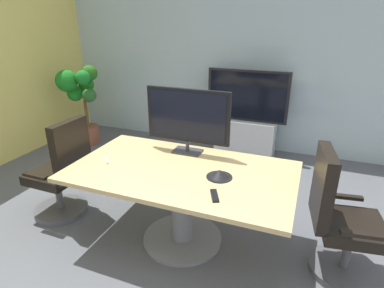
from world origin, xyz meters
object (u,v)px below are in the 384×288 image
Objects in this scene: office_chair_right at (339,226)px; potted_plant at (81,96)px; remote_control at (215,196)px; tv_monitor at (188,117)px; conference_table at (182,189)px; conference_phone at (219,174)px; office_chair_left at (63,177)px; wall_display_unit at (246,127)px.

office_chair_right is 0.84× the size of potted_plant.
potted_plant is at bearing 120.64° from remote_control.
tv_monitor is 0.65× the size of potted_plant.
conference_table is 8.99× the size of conference_phone.
conference_phone is at bearing -2.87° from conference_table.
office_chair_left is at bearing -56.64° from potted_plant.
conference_phone is at bearing 91.95° from office_chair_left.
conference_table is 0.42m from conference_phone.
tv_monitor reaches higher than office_chair_left.
conference_phone is 1.29× the size of remote_control.
conference_phone is at bearing -42.01° from tv_monitor.
potted_plant is (-1.17, 1.77, 0.36)m from office_chair_left.
wall_display_unit is 2.64m from remote_control.
tv_monitor is 3.82× the size of conference_phone.
wall_display_unit is at bearing 12.39° from potted_plant.
potted_plant is at bearing -146.26° from office_chair_left.
conference_phone is 0.31m from remote_control.
conference_phone reaches higher than conference_table.
office_chair_left is 1.00× the size of office_chair_right.
office_chair_right is 4.18m from potted_plant.
potted_plant is at bearing 148.82° from conference_phone.
potted_plant reaches higher than office_chair_right.
remote_control is (0.51, -0.71, -0.35)m from tv_monitor.
office_chair_left reaches higher than conference_table.
conference_table is 1.51× the size of wall_display_unit.
office_chair_right is (2.67, 0.15, 0.00)m from office_chair_left.
remote_control is at bearing -38.57° from conference_table.
conference_table is at bearing -75.61° from tv_monitor.
tv_monitor reaches higher than potted_plant.
wall_display_unit is at bearing 84.26° from tv_monitor.
potted_plant is 3.33m from conference_phone.
tv_monitor is 2.01m from wall_display_unit.
office_chair_left is at bearing -159.84° from tv_monitor.
office_chair_left is 2.67m from office_chair_right.
tv_monitor is at bearing 104.39° from conference_table.
office_chair_left is at bearing -121.31° from wall_display_unit.
conference_table is at bearing -92.27° from wall_display_unit.
tv_monitor is (1.23, 0.45, 0.66)m from office_chair_left.
potted_plant is at bearing 145.66° from conference_table.
conference_table is 11.63× the size of remote_control.
potted_plant reaches higher than conference_table.
office_chair_left is 4.95× the size of conference_phone.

